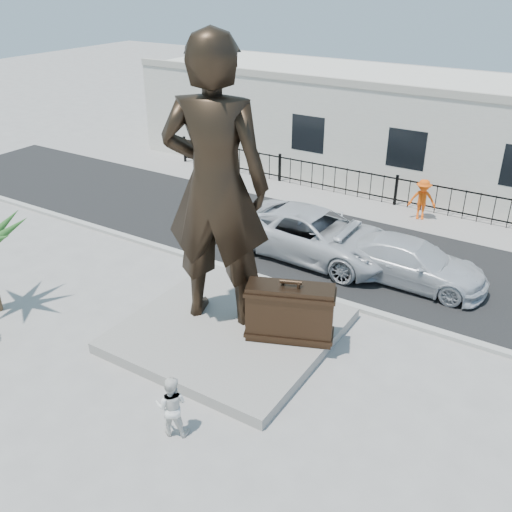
% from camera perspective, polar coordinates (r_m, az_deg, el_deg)
% --- Properties ---
extents(ground, '(100.00, 100.00, 0.00)m').
position_cam_1_polar(ground, '(14.30, -4.35, -11.37)').
color(ground, '#9E9991').
rests_on(ground, ground).
extents(street, '(40.00, 7.00, 0.01)m').
position_cam_1_polar(street, '(20.26, 9.05, 0.76)').
color(street, black).
rests_on(street, ground).
extents(curb, '(40.00, 0.25, 0.12)m').
position_cam_1_polar(curb, '(17.42, 4.38, -3.39)').
color(curb, '#A5A399').
rests_on(curb, ground).
extents(far_sidewalk, '(40.00, 2.50, 0.02)m').
position_cam_1_polar(far_sidewalk, '(23.70, 13.00, 4.39)').
color(far_sidewalk, '#9E9991').
rests_on(far_sidewalk, ground).
extents(plinth, '(5.20, 5.20, 0.30)m').
position_cam_1_polar(plinth, '(15.42, -2.58, -7.40)').
color(plinth, gray).
rests_on(plinth, ground).
extents(fence, '(22.00, 0.10, 1.20)m').
position_cam_1_polar(fence, '(24.20, 13.81, 6.28)').
color(fence, black).
rests_on(fence, ground).
extents(building, '(28.00, 7.00, 4.40)m').
position_cam_1_polar(building, '(27.60, 17.17, 11.91)').
color(building, silver).
rests_on(building, ground).
extents(statue, '(3.13, 2.53, 7.43)m').
position_cam_1_polar(statue, '(14.17, -4.06, 6.97)').
color(statue, black).
rests_on(statue, plinth).
extents(suitcase, '(2.28, 1.45, 1.53)m').
position_cam_1_polar(suitcase, '(14.46, 3.41, -5.66)').
color(suitcase, black).
rests_on(suitcase, plinth).
extents(tourist, '(0.86, 0.78, 1.43)m').
position_cam_1_polar(tourist, '(12.36, -8.44, -14.60)').
color(tourist, white).
rests_on(tourist, ground).
extents(car_white, '(5.90, 2.88, 1.61)m').
position_cam_1_polar(car_white, '(19.23, 5.88, 2.16)').
color(car_white, silver).
rests_on(car_white, street).
extents(car_silver, '(4.68, 1.93, 1.35)m').
position_cam_1_polar(car_silver, '(18.26, 15.26, -0.60)').
color(car_silver, silver).
rests_on(car_silver, street).
extents(worker, '(1.18, 0.91, 1.61)m').
position_cam_1_polar(worker, '(22.97, 16.29, 5.45)').
color(worker, '#FF570D').
rests_on(worker, far_sidewalk).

